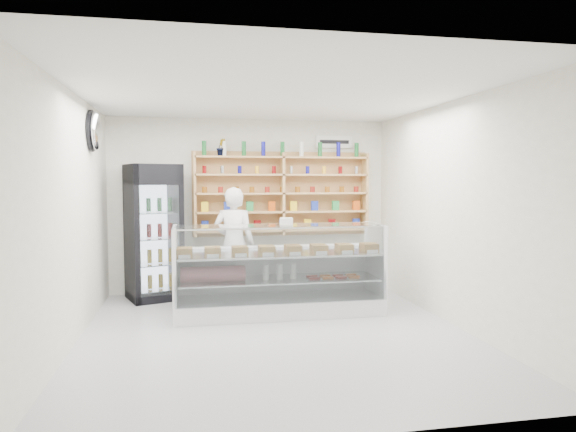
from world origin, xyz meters
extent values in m
plane|color=#AEAEB3|center=(0.00, 0.00, 0.00)|extent=(5.00, 5.00, 0.00)
plane|color=white|center=(0.00, 0.00, 2.80)|extent=(5.00, 5.00, 0.00)
plane|color=white|center=(0.00, 2.50, 1.40)|extent=(4.50, 0.00, 4.50)
plane|color=white|center=(0.00, -2.50, 1.40)|extent=(4.50, 0.00, 4.50)
plane|color=white|center=(-2.25, 0.00, 1.40)|extent=(0.00, 5.00, 5.00)
plane|color=white|center=(2.25, 0.00, 1.40)|extent=(0.00, 5.00, 5.00)
cube|color=white|center=(0.19, 0.90, 0.12)|extent=(2.79, 0.79, 0.23)
cube|color=white|center=(0.19, 1.26, 0.53)|extent=(2.79, 0.05, 0.59)
cube|color=silver|center=(0.19, 0.90, 0.47)|extent=(2.68, 0.70, 0.02)
cube|color=silver|center=(0.19, 0.90, 0.82)|extent=(2.74, 0.73, 0.02)
cube|color=silver|center=(0.19, 0.52, 0.72)|extent=(2.74, 0.11, 0.97)
cube|color=silver|center=(0.19, 0.85, 1.21)|extent=(2.74, 0.55, 0.01)
imported|color=silver|center=(-0.34, 1.84, 0.86)|extent=(0.71, 0.56, 1.71)
cube|color=black|center=(-1.53, 2.14, 1.02)|extent=(0.93, 0.92, 2.05)
cube|color=#300431|center=(-1.64, 1.82, 1.90)|extent=(0.69, 0.27, 0.29)
cube|color=silver|center=(-1.65, 1.81, 0.93)|extent=(0.59, 0.21, 1.62)
cube|color=tan|center=(-0.90, 2.34, 1.59)|extent=(0.04, 0.28, 1.33)
cube|color=tan|center=(0.50, 2.34, 1.59)|extent=(0.04, 0.28, 1.33)
cube|color=tan|center=(1.90, 2.34, 1.59)|extent=(0.04, 0.28, 1.33)
cube|color=tan|center=(0.50, 2.34, 1.00)|extent=(2.80, 0.28, 0.03)
cube|color=tan|center=(0.50, 2.34, 1.30)|extent=(2.80, 0.28, 0.03)
cube|color=tan|center=(0.50, 2.34, 1.60)|extent=(2.80, 0.28, 0.03)
cube|color=tan|center=(0.50, 2.34, 1.90)|extent=(2.80, 0.28, 0.03)
cube|color=tan|center=(0.50, 2.34, 2.18)|extent=(2.80, 0.28, 0.03)
imported|color=#1E6626|center=(-0.48, 2.34, 2.33)|extent=(0.16, 0.13, 0.27)
ellipsoid|color=silver|center=(-2.17, 1.20, 2.45)|extent=(0.15, 0.50, 0.50)
cube|color=white|center=(1.40, 2.47, 2.45)|extent=(0.62, 0.03, 0.20)
camera|label=1|loc=(-0.97, -5.86, 1.81)|focal=32.00mm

